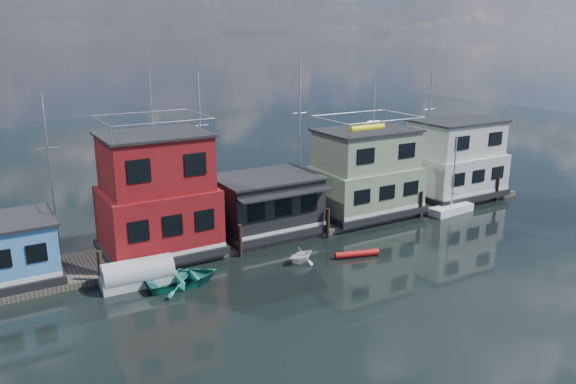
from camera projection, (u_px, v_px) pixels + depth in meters
ground at (376, 296)px, 31.62m from camera, size 160.00×160.00×0.00m
dock at (273, 231)px, 41.51m from camera, size 48.00×5.00×0.40m
houseboat_red at (157, 197)px, 36.29m from camera, size 7.40×5.90×11.86m
houseboat_dark at (266, 203)px, 40.65m from camera, size 7.40×6.10×4.06m
houseboat_green at (365, 173)px, 44.75m from camera, size 8.40×5.90×7.03m
houseboat_white at (455, 159)px, 49.64m from camera, size 8.40×5.90×6.66m
pilings at (288, 231)px, 38.78m from camera, size 42.28×0.28×2.20m
background_masts at (287, 141)px, 47.35m from camera, size 36.40×0.16×12.00m
day_sailer at (451, 209)px, 46.16m from camera, size 4.18×1.66×6.45m
red_kayak at (357, 254)px, 37.12m from camera, size 3.02×1.30×0.44m
dinghy_teal at (184, 278)px, 32.86m from camera, size 4.34×3.10×0.90m
tarp_runabout at (138, 275)px, 32.90m from camera, size 4.33×1.93×1.72m
dinghy_white at (301, 255)px, 36.10m from camera, size 2.49×2.28×1.11m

